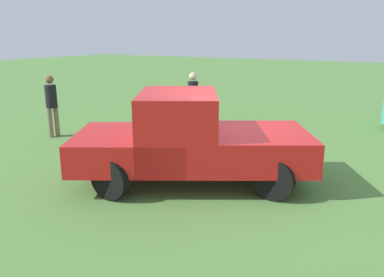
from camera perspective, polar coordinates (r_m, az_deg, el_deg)
The scene contains 4 objects.
ground_plane at distance 8.13m, azimuth 4.63°, elevation -5.56°, with size 80.00×80.00×0.00m, color #54843D.
pickup_truck at distance 7.53m, azimuth -0.89°, elevation 0.24°, with size 4.92×3.97×1.81m.
person_bystander at distance 11.89m, azimuth 0.13°, elevation 6.08°, with size 0.44×0.44×1.77m.
person_visitor at distance 11.74m, azimuth -20.07°, elevation 5.05°, with size 0.38×0.38×1.77m.
Camera 1 is at (3.21, -6.91, 2.85)m, focal length 36.03 mm.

